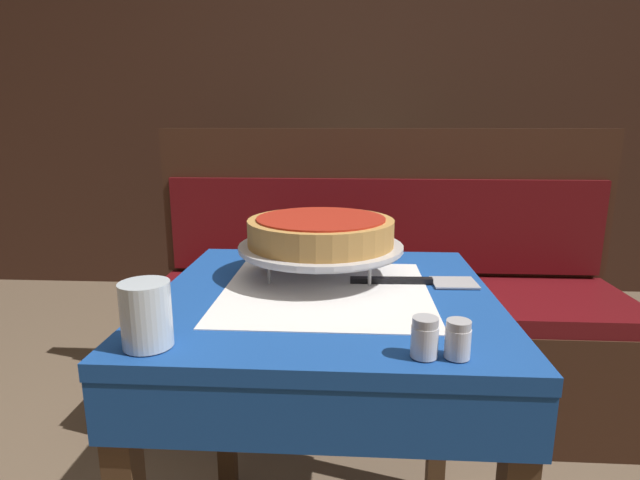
{
  "coord_description": "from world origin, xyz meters",
  "views": [
    {
      "loc": [
        0.05,
        -1.0,
        1.09
      ],
      "look_at": [
        -0.02,
        0.07,
        0.84
      ],
      "focal_mm": 28.0,
      "sensor_mm": 36.0,
      "label": 1
    }
  ],
  "objects_px": {
    "booth_bench": "(383,331)",
    "condiment_caddy": "(370,179)",
    "dining_table_rear": "(363,208)",
    "pizza_pan_stand": "(321,248)",
    "pizza_server": "(417,281)",
    "pepper_shaker": "(458,339)",
    "dining_table_front": "(326,335)",
    "salt_shaker": "(425,337)",
    "water_glass_near": "(146,314)",
    "deep_dish_pizza": "(321,231)"
  },
  "relations": [
    {
      "from": "booth_bench",
      "to": "condiment_caddy",
      "type": "xyz_separation_m",
      "value": [
        -0.02,
        1.02,
        0.47
      ]
    },
    {
      "from": "dining_table_rear",
      "to": "pizza_pan_stand",
      "type": "relative_size",
      "value": 2.01
    },
    {
      "from": "pizza_server",
      "to": "pepper_shaker",
      "type": "relative_size",
      "value": 4.76
    },
    {
      "from": "dining_table_front",
      "to": "pepper_shaker",
      "type": "bearing_deg",
      "value": -54.25
    },
    {
      "from": "condiment_caddy",
      "to": "salt_shaker",
      "type": "bearing_deg",
      "value": -89.84
    },
    {
      "from": "dining_table_front",
      "to": "dining_table_rear",
      "type": "height_order",
      "value": "dining_table_rear"
    },
    {
      "from": "dining_table_rear",
      "to": "salt_shaker",
      "type": "xyz_separation_m",
      "value": [
        0.04,
        -2.08,
        0.15
      ]
    },
    {
      "from": "pizza_pan_stand",
      "to": "condiment_caddy",
      "type": "bearing_deg",
      "value": 84.16
    },
    {
      "from": "pizza_server",
      "to": "pepper_shaker",
      "type": "xyz_separation_m",
      "value": [
        0.01,
        -0.36,
        0.02
      ]
    },
    {
      "from": "water_glass_near",
      "to": "salt_shaker",
      "type": "xyz_separation_m",
      "value": [
        0.43,
        -0.01,
        -0.02
      ]
    },
    {
      "from": "booth_bench",
      "to": "pepper_shaker",
      "type": "xyz_separation_m",
      "value": [
        0.03,
        -1.08,
        0.46
      ]
    },
    {
      "from": "pizza_server",
      "to": "condiment_caddy",
      "type": "bearing_deg",
      "value": 91.39
    },
    {
      "from": "deep_dish_pizza",
      "to": "pepper_shaker",
      "type": "bearing_deg",
      "value": -60.18
    },
    {
      "from": "water_glass_near",
      "to": "salt_shaker",
      "type": "bearing_deg",
      "value": -1.51
    },
    {
      "from": "dining_table_front",
      "to": "water_glass_near",
      "type": "distance_m",
      "value": 0.42
    },
    {
      "from": "dining_table_front",
      "to": "booth_bench",
      "type": "bearing_deg",
      "value": 77.08
    },
    {
      "from": "pizza_pan_stand",
      "to": "pepper_shaker",
      "type": "bearing_deg",
      "value": -60.18
    },
    {
      "from": "pizza_pan_stand",
      "to": "condiment_caddy",
      "type": "distance_m",
      "value": 1.71
    },
    {
      "from": "dining_table_front",
      "to": "dining_table_rear",
      "type": "bearing_deg",
      "value": 86.07
    },
    {
      "from": "pizza_server",
      "to": "pepper_shaker",
      "type": "distance_m",
      "value": 0.36
    },
    {
      "from": "deep_dish_pizza",
      "to": "water_glass_near",
      "type": "bearing_deg",
      "value": -122.86
    },
    {
      "from": "pizza_pan_stand",
      "to": "pepper_shaker",
      "type": "distance_m",
      "value": 0.46
    },
    {
      "from": "water_glass_near",
      "to": "pepper_shaker",
      "type": "relative_size",
      "value": 1.79
    },
    {
      "from": "dining_table_rear",
      "to": "condiment_caddy",
      "type": "relative_size",
      "value": 4.71
    },
    {
      "from": "dining_table_rear",
      "to": "pepper_shaker",
      "type": "relative_size",
      "value": 12.89
    },
    {
      "from": "booth_bench",
      "to": "water_glass_near",
      "type": "xyz_separation_m",
      "value": [
        -0.45,
        -1.07,
        0.48
      ]
    },
    {
      "from": "dining_table_rear",
      "to": "deep_dish_pizza",
      "type": "relative_size",
      "value": 2.27
    },
    {
      "from": "dining_table_front",
      "to": "pizza_server",
      "type": "bearing_deg",
      "value": 17.41
    },
    {
      "from": "pizza_server",
      "to": "salt_shaker",
      "type": "bearing_deg",
      "value": -95.83
    },
    {
      "from": "deep_dish_pizza",
      "to": "salt_shaker",
      "type": "distance_m",
      "value": 0.45
    },
    {
      "from": "booth_bench",
      "to": "deep_dish_pizza",
      "type": "xyz_separation_m",
      "value": [
        -0.2,
        -0.68,
        0.54
      ]
    },
    {
      "from": "deep_dish_pizza",
      "to": "water_glass_near",
      "type": "distance_m",
      "value": 0.47
    },
    {
      "from": "dining_table_rear",
      "to": "condiment_caddy",
      "type": "bearing_deg",
      "value": 37.05
    },
    {
      "from": "water_glass_near",
      "to": "booth_bench",
      "type": "bearing_deg",
      "value": 67.32
    },
    {
      "from": "pepper_shaker",
      "to": "pizza_pan_stand",
      "type": "bearing_deg",
      "value": 119.82
    },
    {
      "from": "dining_table_front",
      "to": "pizza_pan_stand",
      "type": "distance_m",
      "value": 0.2
    },
    {
      "from": "condiment_caddy",
      "to": "dining_table_rear",
      "type": "bearing_deg",
      "value": -142.95
    },
    {
      "from": "deep_dish_pizza",
      "to": "condiment_caddy",
      "type": "bearing_deg",
      "value": 84.16
    },
    {
      "from": "condiment_caddy",
      "to": "pizza_pan_stand",
      "type": "bearing_deg",
      "value": -95.84
    },
    {
      "from": "pizza_server",
      "to": "salt_shaker",
      "type": "xyz_separation_m",
      "value": [
        -0.04,
        -0.36,
        0.03
      ]
    },
    {
      "from": "dining_table_rear",
      "to": "booth_bench",
      "type": "height_order",
      "value": "booth_bench"
    },
    {
      "from": "deep_dish_pizza",
      "to": "condiment_caddy",
      "type": "distance_m",
      "value": 1.71
    },
    {
      "from": "dining_table_rear",
      "to": "water_glass_near",
      "type": "bearing_deg",
      "value": -100.69
    },
    {
      "from": "deep_dish_pizza",
      "to": "pizza_pan_stand",
      "type": "bearing_deg",
      "value": -82.87
    },
    {
      "from": "dining_table_front",
      "to": "water_glass_near",
      "type": "relative_size",
      "value": 7.13
    },
    {
      "from": "deep_dish_pizza",
      "to": "pepper_shaker",
      "type": "xyz_separation_m",
      "value": [
        0.23,
        -0.4,
        -0.08
      ]
    },
    {
      "from": "deep_dish_pizza",
      "to": "pepper_shaker",
      "type": "relative_size",
      "value": 5.67
    },
    {
      "from": "pepper_shaker",
      "to": "condiment_caddy",
      "type": "bearing_deg",
      "value": 91.5
    },
    {
      "from": "salt_shaker",
      "to": "pepper_shaker",
      "type": "relative_size",
      "value": 1.06
    },
    {
      "from": "pepper_shaker",
      "to": "deep_dish_pizza",
      "type": "bearing_deg",
      "value": 119.82
    }
  ]
}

